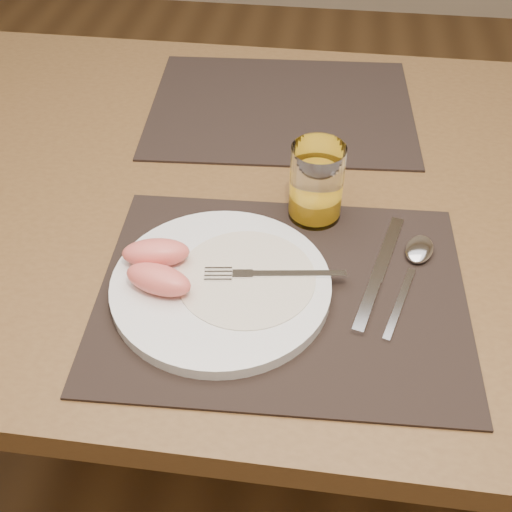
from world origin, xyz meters
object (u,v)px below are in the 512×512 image
object	(u,v)px
placemat_near	(282,293)
juice_glass	(316,186)
placemat_far	(281,107)
table	(280,228)
plate	(221,286)
fork	(262,274)
knife	(376,281)
spoon	(417,257)

from	to	relation	value
placemat_near	juice_glass	distance (m)	0.17
placemat_far	table	bearing A→B (deg)	-84.13
plate	juice_glass	distance (m)	0.20
table	fork	bearing A→B (deg)	-90.38
table	knife	bearing A→B (deg)	-53.59
table	plate	distance (m)	0.25
fork	knife	distance (m)	0.14
table	juice_glass	bearing A→B (deg)	-50.76
table	placemat_near	world-z (taller)	placemat_near
placemat_far	plate	size ratio (longest dim) A/B	1.67
placemat_near	fork	world-z (taller)	fork
placemat_far	knife	bearing A→B (deg)	-68.44
placemat_near	placemat_far	bearing A→B (deg)	96.08
plate	juice_glass	bearing A→B (deg)	57.48
placemat_far	spoon	bearing A→B (deg)	-59.39
placemat_near	plate	distance (m)	0.08
table	fork	world-z (taller)	fork
plate	fork	xyz separation A→B (m)	(0.05, 0.02, 0.01)
juice_glass	spoon	bearing A→B (deg)	-28.68
placemat_far	plate	distance (m)	0.45
placemat_far	fork	world-z (taller)	fork
table	fork	size ratio (longest dim) A/B	7.99
fork	juice_glass	bearing A→B (deg)	69.52
placemat_far	juice_glass	bearing A→B (deg)	-75.12
placemat_near	placemat_far	world-z (taller)	same
fork	plate	bearing A→B (deg)	-161.40
placemat_far	juice_glass	size ratio (longest dim) A/B	4.09
table	juice_glass	xyz separation A→B (m)	(0.05, -0.07, 0.14)
plate	spoon	distance (m)	0.26
plate	placemat_near	bearing A→B (deg)	5.68
fork	knife	xyz separation A→B (m)	(0.14, 0.02, -0.02)
spoon	juice_glass	xyz separation A→B (m)	(-0.14, 0.08, 0.04)
knife	juice_glass	world-z (taller)	juice_glass
fork	spoon	world-z (taller)	fork
plate	spoon	xyz separation A→B (m)	(0.24, 0.09, -0.00)
placemat_near	plate	world-z (taller)	plate
table	knife	world-z (taller)	knife
spoon	plate	bearing A→B (deg)	-160.10
table	placemat_far	xyz separation A→B (m)	(-0.02, 0.22, 0.09)
placemat_far	fork	size ratio (longest dim) A/B	2.57
knife	juice_glass	xyz separation A→B (m)	(-0.09, 0.12, 0.05)
table	fork	xyz separation A→B (m)	(-0.00, -0.21, 0.11)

